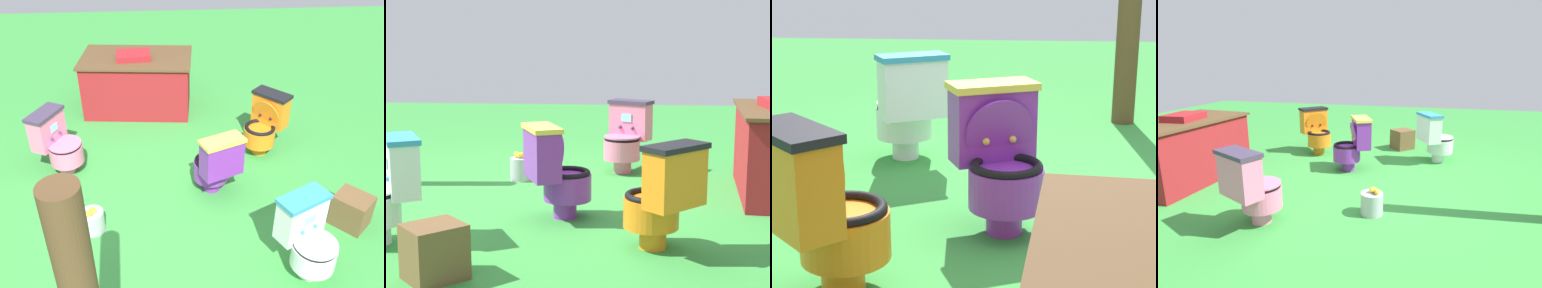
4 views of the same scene
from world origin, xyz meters
The scene contains 8 objects.
ground centered at (0.00, 0.00, 0.00)m, with size 14.00×14.00×0.00m, color green.
toilet_white centered at (1.30, -0.65, 0.37)m, with size 0.58×0.62×0.73m.
toilet_purple centered at (0.66, 0.43, 0.37)m, with size 0.56×0.61×0.73m.
toilet_pink centered at (-1.03, 0.96, 0.37)m, with size 0.62×0.57×0.73m.
toilet_orange centered at (1.32, 1.20, 0.37)m, with size 0.63×0.63×0.73m.
vendor_table centered at (-0.20, 2.37, 0.39)m, with size 1.53×0.99×0.85m.
small_crate centered at (1.91, -0.13, 0.16)m, with size 0.28×0.32×0.33m, color brown.
lemon_bucket centered at (-0.56, -0.05, 0.12)m, with size 0.22×0.22×0.28m.
Camera 4 is at (-3.33, -0.52, 1.46)m, focal length 29.29 mm.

